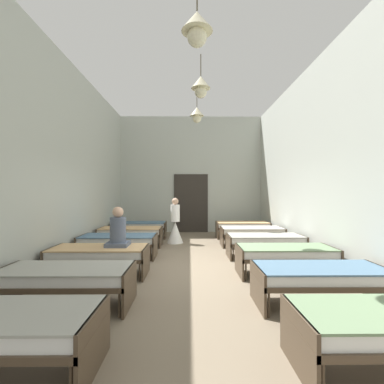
{
  "coord_description": "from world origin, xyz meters",
  "views": [
    {
      "loc": [
        -0.07,
        -6.15,
        1.68
      ],
      "look_at": [
        0.0,
        0.46,
        1.67
      ],
      "focal_mm": 25.34,
      "sensor_mm": 36.0,
      "label": 1
    }
  ],
  "objects": [
    {
      "name": "patient_seated_primary",
      "position": [
        -1.52,
        -0.65,
        0.87
      ],
      "size": [
        0.44,
        0.44,
        0.8
      ],
      "color": "#515B70",
      "rests_on": "bed_left_row_2"
    },
    {
      "name": "bed_right_row_1",
      "position": [
        1.87,
        -2.19,
        0.44
      ],
      "size": [
        1.9,
        0.84,
        0.57
      ],
      "color": "#473828",
      "rests_on": "ground"
    },
    {
      "name": "bed_left_row_3",
      "position": [
        -1.87,
        0.73,
        0.44
      ],
      "size": [
        1.9,
        0.84,
        0.57
      ],
      "color": "#473828",
      "rests_on": "ground"
    },
    {
      "name": "bed_right_row_2",
      "position": [
        1.87,
        -0.73,
        0.44
      ],
      "size": [
        1.9,
        0.84,
        0.57
      ],
      "color": "#473828",
      "rests_on": "ground"
    },
    {
      "name": "bed_right_row_3",
      "position": [
        1.87,
        0.73,
        0.44
      ],
      "size": [
        1.9,
        0.84,
        0.57
      ],
      "color": "#473828",
      "rests_on": "ground"
    },
    {
      "name": "bed_right_row_4",
      "position": [
        1.87,
        2.19,
        0.44
      ],
      "size": [
        1.9,
        0.84,
        0.57
      ],
      "color": "#473828",
      "rests_on": "ground"
    },
    {
      "name": "bed_left_row_1",
      "position": [
        -1.87,
        -2.19,
        0.44
      ],
      "size": [
        1.9,
        0.84,
        0.57
      ],
      "color": "#473828",
      "rests_on": "ground"
    },
    {
      "name": "room_shell",
      "position": [
        0.0,
        1.24,
        2.41
      ],
      "size": [
        6.23,
        10.38,
        4.81
      ],
      "color": "#B2B7AD",
      "rests_on": "ground"
    },
    {
      "name": "bed_left_row_5",
      "position": [
        -1.87,
        3.66,
        0.44
      ],
      "size": [
        1.9,
        0.84,
        0.57
      ],
      "color": "#473828",
      "rests_on": "ground"
    },
    {
      "name": "bed_right_row_5",
      "position": [
        1.87,
        3.66,
        0.44
      ],
      "size": [
        1.9,
        0.84,
        0.57
      ],
      "color": "#473828",
      "rests_on": "ground"
    },
    {
      "name": "bed_left_row_2",
      "position": [
        -1.87,
        -0.73,
        0.44
      ],
      "size": [
        1.9,
        0.84,
        0.57
      ],
      "color": "#473828",
      "rests_on": "ground"
    },
    {
      "name": "ground_plane",
      "position": [
        0.0,
        0.0,
        -0.05
      ],
      "size": [
        6.43,
        10.78,
        0.1
      ],
      "primitive_type": "cube",
      "color": "#7A6B56"
    },
    {
      "name": "nurse_near_aisle",
      "position": [
        -0.53,
        2.7,
        0.53
      ],
      "size": [
        0.52,
        0.52,
        1.49
      ],
      "rotation": [
        0.0,
        0.0,
        4.43
      ],
      "color": "white",
      "rests_on": "ground"
    },
    {
      "name": "bed_left_row_4",
      "position": [
        -1.87,
        2.19,
        0.44
      ],
      "size": [
        1.9,
        0.84,
        0.57
      ],
      "color": "#473828",
      "rests_on": "ground"
    }
  ]
}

